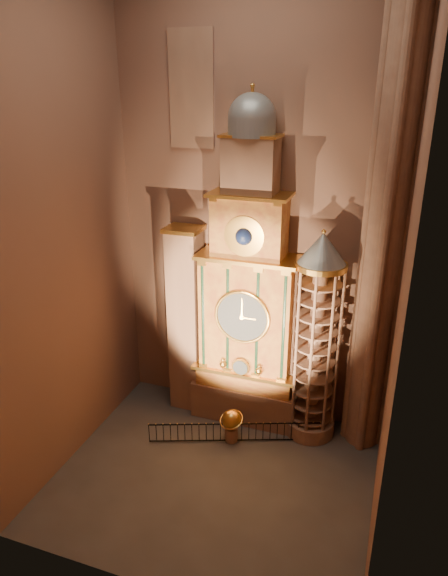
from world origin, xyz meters
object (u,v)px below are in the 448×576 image
at_px(astronomical_clock, 248,302).
at_px(iron_railing, 235,432).
at_px(stair_turret, 316,341).
at_px(portrait_tower, 186,320).
at_px(celestial_globe, 231,423).

xyz_separation_m(astronomical_clock, iron_railing, (0.12, -2.36, -6.11)).
height_order(astronomical_clock, stair_turret, astronomical_clock).
bearing_deg(portrait_tower, astronomical_clock, -0.29).
xyz_separation_m(portrait_tower, iron_railing, (3.52, -2.38, -4.58)).
bearing_deg(astronomical_clock, iron_railing, -87.11).
height_order(stair_turret, celestial_globe, stair_turret).
xyz_separation_m(astronomical_clock, celestial_globe, (-0.08, -2.31, -5.63)).
distance_m(portrait_tower, stair_turret, 6.91).
relative_size(stair_turret, iron_railing, 1.35).
xyz_separation_m(stair_turret, iron_railing, (-3.38, -2.10, -4.70)).
bearing_deg(iron_railing, portrait_tower, 145.92).
distance_m(portrait_tower, celestial_globe, 5.77).
bearing_deg(astronomical_clock, portrait_tower, 179.71).
distance_m(astronomical_clock, iron_railing, 6.55).
distance_m(celestial_globe, iron_railing, 0.52).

